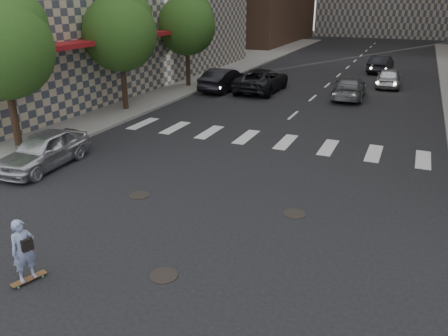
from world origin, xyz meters
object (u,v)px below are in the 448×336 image
(traffic_car_b, at_px, (349,88))
(traffic_car_d, at_px, (389,77))
(silver_sedan, at_px, (44,150))
(traffic_car_c, at_px, (262,80))
(tree_b, at_px, (122,30))
(skateboarder, at_px, (24,250))
(traffic_car_e, at_px, (381,64))
(tree_c, at_px, (188,23))
(tree_a, at_px, (4,43))
(traffic_car_a, at_px, (224,80))

(traffic_car_b, relative_size, traffic_car_d, 1.16)
(silver_sedan, relative_size, traffic_car_c, 0.72)
(silver_sedan, bearing_deg, tree_b, 101.48)
(skateboarder, height_order, traffic_car_e, skateboarder)
(tree_b, distance_m, traffic_car_e, 24.69)
(traffic_car_d, bearing_deg, silver_sedan, 61.12)
(tree_c, distance_m, silver_sedan, 17.75)
(silver_sedan, bearing_deg, traffic_car_c, 76.65)
(tree_b, height_order, traffic_car_d, tree_b)
(skateboarder, distance_m, traffic_car_b, 24.24)
(tree_a, bearing_deg, tree_b, 90.00)
(silver_sedan, distance_m, traffic_car_c, 18.03)
(tree_a, relative_size, traffic_car_e, 1.44)
(traffic_car_b, xyz_separation_m, traffic_car_d, (2.10, 5.23, 0.01))
(traffic_car_c, height_order, traffic_car_e, traffic_car_c)
(tree_b, bearing_deg, silver_sedan, -74.96)
(skateboarder, height_order, traffic_car_c, skateboarder)
(traffic_car_a, bearing_deg, tree_b, 74.29)
(traffic_car_d, bearing_deg, traffic_car_e, -83.09)
(traffic_car_b, bearing_deg, tree_c, 1.08)
(silver_sedan, xyz_separation_m, traffic_car_c, (3.07, 17.77, 0.09))
(tree_a, bearing_deg, silver_sedan, -24.85)
(tree_a, bearing_deg, traffic_car_e, 66.41)
(traffic_car_a, bearing_deg, tree_a, 84.47)
(skateboarder, bearing_deg, silver_sedan, 150.56)
(tree_b, distance_m, silver_sedan, 10.24)
(tree_c, xyz_separation_m, traffic_car_e, (12.61, 12.86, -3.89))
(tree_c, xyz_separation_m, traffic_car_d, (13.78, 6.01, -3.92))
(tree_a, bearing_deg, traffic_car_a, 79.40)
(tree_b, distance_m, traffic_car_c, 10.94)
(tree_a, xyz_separation_m, skateboarder, (7.79, -7.14, -3.78))
(silver_sedan, xyz_separation_m, traffic_car_a, (0.50, 16.92, 0.08))
(traffic_car_e, bearing_deg, silver_sedan, 76.93)
(skateboarder, height_order, traffic_car_d, skateboarder)
(tree_c, bearing_deg, tree_a, -90.00)
(silver_sedan, bearing_deg, traffic_car_e, 67.74)
(tree_a, height_order, tree_b, same)
(silver_sedan, bearing_deg, traffic_car_d, 60.37)
(skateboarder, xyz_separation_m, traffic_car_b, (3.89, 23.92, -0.15))
(tree_c, relative_size, traffic_car_e, 1.44)
(traffic_car_a, height_order, traffic_car_e, traffic_car_a)
(tree_c, relative_size, silver_sedan, 1.56)
(tree_a, xyz_separation_m, traffic_car_d, (13.78, 22.01, -3.92))
(traffic_car_a, bearing_deg, traffic_car_d, -145.02)
(tree_a, bearing_deg, tree_c, 90.00)
(silver_sedan, relative_size, traffic_car_d, 0.99)
(traffic_car_a, distance_m, traffic_car_e, 16.25)
(traffic_car_a, bearing_deg, tree_c, 0.93)
(traffic_car_a, relative_size, traffic_car_e, 1.06)
(tree_a, distance_m, traffic_car_e, 31.74)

